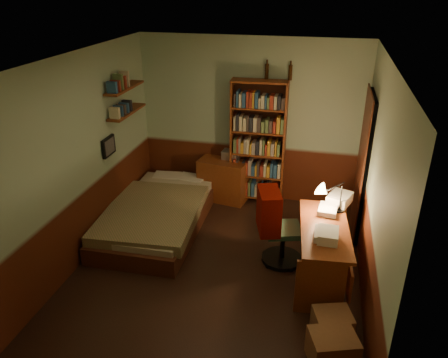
% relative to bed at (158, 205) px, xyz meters
% --- Properties ---
extents(floor, '(3.50, 4.00, 0.02)m').
position_rel_bed_xyz_m(floor, '(1.11, -0.72, -0.35)').
color(floor, black).
rests_on(floor, ground).
extents(ceiling, '(3.50, 4.00, 0.02)m').
position_rel_bed_xyz_m(ceiling, '(1.11, -0.72, 2.27)').
color(ceiling, silver).
rests_on(ceiling, wall_back).
extents(wall_back, '(3.50, 0.02, 2.60)m').
position_rel_bed_xyz_m(wall_back, '(1.11, 1.29, 0.96)').
color(wall_back, '#92AD8C').
rests_on(wall_back, ground).
extents(wall_left, '(0.02, 4.00, 2.60)m').
position_rel_bed_xyz_m(wall_left, '(-0.65, -0.72, 0.96)').
color(wall_left, '#92AD8C').
rests_on(wall_left, ground).
extents(wall_right, '(0.02, 4.00, 2.60)m').
position_rel_bed_xyz_m(wall_right, '(2.87, -0.72, 0.96)').
color(wall_right, '#92AD8C').
rests_on(wall_right, ground).
extents(wall_front, '(3.50, 0.02, 2.60)m').
position_rel_bed_xyz_m(wall_front, '(1.11, -2.73, 0.96)').
color(wall_front, '#92AD8C').
rests_on(wall_front, ground).
extents(doorway, '(0.06, 0.90, 2.00)m').
position_rel_bed_xyz_m(doorway, '(2.83, 0.58, 0.66)').
color(doorway, black).
rests_on(doorway, ground).
extents(door_trim, '(0.02, 0.98, 2.08)m').
position_rel_bed_xyz_m(door_trim, '(2.79, 0.58, 0.66)').
color(door_trim, '#421D11').
rests_on(door_trim, ground).
extents(bed, '(1.27, 2.31, 0.68)m').
position_rel_bed_xyz_m(bed, '(0.00, 0.00, 0.00)').
color(bed, olive).
rests_on(bed, ground).
extents(dresser, '(0.83, 0.51, 0.69)m').
position_rel_bed_xyz_m(dresser, '(0.73, 1.04, 0.00)').
color(dresser, maroon).
rests_on(dresser, ground).
extents(mini_stereo, '(0.27, 0.22, 0.14)m').
position_rel_bed_xyz_m(mini_stereo, '(0.82, 1.17, 0.42)').
color(mini_stereo, '#B2B2B7').
rests_on(mini_stereo, dresser).
extents(bookshelf, '(0.86, 0.30, 1.99)m').
position_rel_bed_xyz_m(bookshelf, '(1.26, 1.13, 0.66)').
color(bookshelf, maroon).
rests_on(bookshelf, ground).
extents(bottle_left, '(0.07, 0.07, 0.22)m').
position_rel_bed_xyz_m(bottle_left, '(1.35, 1.23, 1.76)').
color(bottle_left, black).
rests_on(bottle_left, bookshelf).
extents(bottle_right, '(0.07, 0.07, 0.22)m').
position_rel_bed_xyz_m(bottle_right, '(1.69, 1.23, 1.76)').
color(bottle_right, black).
rests_on(bottle_right, bookshelf).
extents(desk, '(0.67, 1.38, 0.72)m').
position_rel_bed_xyz_m(desk, '(2.37, -0.70, 0.02)').
color(desk, maroon).
rests_on(desk, ground).
extents(paper_stack, '(0.35, 0.41, 0.14)m').
position_rel_bed_xyz_m(paper_stack, '(2.53, -0.06, 0.45)').
color(paper_stack, silver).
rests_on(paper_stack, desk).
extents(desk_lamp, '(0.24, 0.24, 0.64)m').
position_rel_bed_xyz_m(desk_lamp, '(2.53, -0.26, 0.70)').
color(desk_lamp, black).
rests_on(desk_lamp, desk).
extents(office_chair, '(0.58, 0.54, 0.96)m').
position_rel_bed_xyz_m(office_chair, '(1.88, -0.46, 0.14)').
color(office_chair, '#2C6045').
rests_on(office_chair, ground).
extents(red_jacket, '(0.26, 0.47, 0.54)m').
position_rel_bed_xyz_m(red_jacket, '(1.84, -0.52, 0.89)').
color(red_jacket, '#870E04').
rests_on(red_jacket, office_chair).
extents(wall_shelf_lower, '(0.20, 0.90, 0.03)m').
position_rel_bed_xyz_m(wall_shelf_lower, '(-0.53, 0.38, 1.26)').
color(wall_shelf_lower, maroon).
rests_on(wall_shelf_lower, wall_left).
extents(wall_shelf_upper, '(0.20, 0.90, 0.03)m').
position_rel_bed_xyz_m(wall_shelf_upper, '(-0.53, 0.38, 1.61)').
color(wall_shelf_upper, maroon).
rests_on(wall_shelf_upper, wall_left).
extents(framed_picture, '(0.04, 0.32, 0.26)m').
position_rel_bed_xyz_m(framed_picture, '(-0.61, -0.12, 0.91)').
color(framed_picture, black).
rests_on(framed_picture, wall_left).
extents(cardboard_box_a, '(0.52, 0.47, 0.32)m').
position_rel_bed_xyz_m(cardboard_box_a, '(2.53, -2.00, -0.18)').
color(cardboard_box_a, brown).
rests_on(cardboard_box_a, ground).
extents(cardboard_box_b, '(0.45, 0.41, 0.27)m').
position_rel_bed_xyz_m(cardboard_box_b, '(2.53, -1.62, -0.21)').
color(cardboard_box_b, brown).
rests_on(cardboard_box_b, ground).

